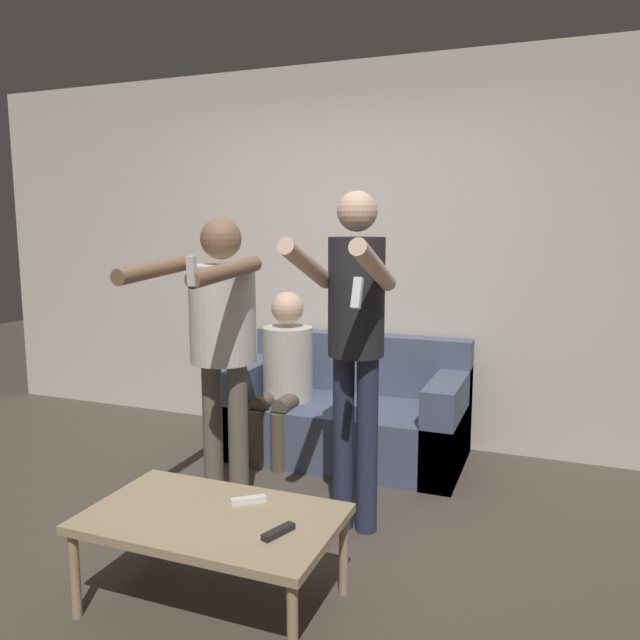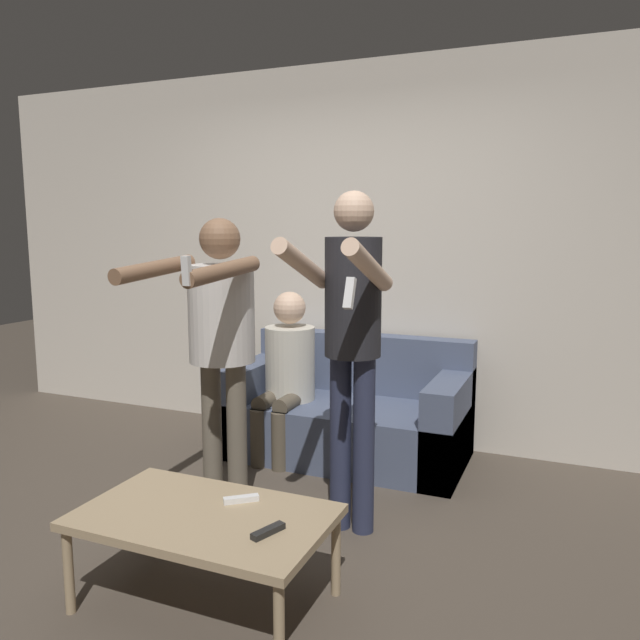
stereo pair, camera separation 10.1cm
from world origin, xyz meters
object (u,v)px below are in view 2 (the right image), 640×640
Objects in this scene: person_standing_left at (220,327)px; coffee_table at (204,521)px; couch at (350,416)px; remote_near at (268,531)px; remote_far at (241,499)px; person_seated at (287,368)px; person_standing_right at (352,328)px.

person_standing_left is 1.14m from coffee_table.
couch reaches higher than remote_near.
remote_far is at bearing -85.58° from couch.
person_standing_right is at bearing -48.05° from person_seated.
remote_near is at bearing -41.09° from remote_far.
person_standing_right is 1.10m from remote_near.
person_standing_left is 11.49× the size of remote_far.
person_seated is (-0.02, 0.86, -0.41)m from person_standing_left.
person_standing_right is 0.97m from remote_far.
person_standing_right is 1.68× the size of coffee_table.
coffee_table is at bearing -75.36° from person_seated.
person_standing_right is at bearing -69.62° from couch.
remote_far is (0.53, -1.54, -0.20)m from person_seated.
couch is 1.70m from remote_far.
remote_far is (-0.25, -0.68, -0.65)m from person_standing_right.
person_standing_right is at bearing 89.25° from remote_near.
person_standing_left is (-0.38, -1.02, 0.75)m from couch.
remote_far is at bearing 59.92° from coffee_table.
coffee_table is 0.18m from remote_far.
remote_near is (-0.01, -0.88, -0.65)m from person_standing_right.
person_standing_right reaches higher than person_standing_left.
person_standing_right is (0.76, 0.00, 0.04)m from person_standing_left.
person_standing_left is 0.76m from person_standing_right.
remote_far is (0.51, -0.67, -0.61)m from person_standing_left.
couch is 1.94m from remote_near.
couch is 0.54m from person_seated.
person_standing_left is 1.43× the size of person_seated.
person_standing_left reaches higher than couch.
person_standing_right is 1.54× the size of person_seated.
person_standing_right reaches higher than remote_far.
remote_near reaches higher than coffee_table.
couch is 1.85m from coffee_table.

